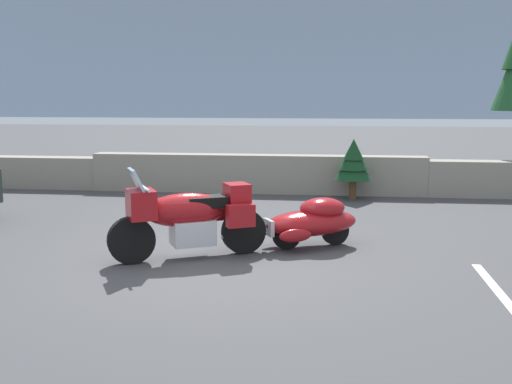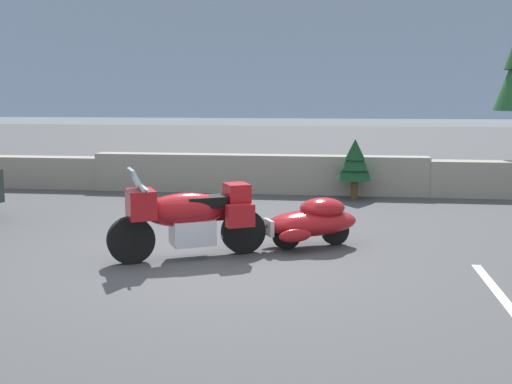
# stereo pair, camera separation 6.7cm
# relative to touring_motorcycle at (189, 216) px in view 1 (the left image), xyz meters

# --- Properties ---
(ground_plane) EXTENTS (80.00, 80.00, 0.00)m
(ground_plane) POSITION_rel_touring_motorcycle_xyz_m (0.20, -0.15, -0.62)
(ground_plane) COLOR #424244
(stone_guard_wall) EXTENTS (24.00, 0.62, 0.92)m
(stone_guard_wall) POSITION_rel_touring_motorcycle_xyz_m (0.38, 6.23, -0.20)
(stone_guard_wall) COLOR gray
(stone_guard_wall) RESTS_ON ground
(distant_ridgeline) EXTENTS (240.00, 80.00, 16.00)m
(distant_ridgeline) POSITION_rel_touring_motorcycle_xyz_m (0.20, 96.23, 7.38)
(distant_ridgeline) COLOR #8C9EB7
(distant_ridgeline) RESTS_ON ground
(touring_motorcycle) EXTENTS (2.11, 1.37, 1.33)m
(touring_motorcycle) POSITION_rel_touring_motorcycle_xyz_m (0.00, 0.00, 0.00)
(touring_motorcycle) COLOR black
(touring_motorcycle) RESTS_ON ground
(car_shaped_trailer) EXTENTS (2.12, 1.35, 0.76)m
(car_shaped_trailer) POSITION_rel_touring_motorcycle_xyz_m (1.73, 0.91, -0.21)
(car_shaped_trailer) COLOR black
(car_shaped_trailer) RESTS_ON ground
(pine_sapling_near) EXTENTS (0.84, 0.84, 1.36)m
(pine_sapling_near) POSITION_rel_touring_motorcycle_xyz_m (2.47, 5.53, 0.23)
(pine_sapling_near) COLOR brown
(pine_sapling_near) RESTS_ON ground
(parking_stripe_marker) EXTENTS (0.12, 3.60, 0.01)m
(parking_stripe_marker) POSITION_rel_touring_motorcycle_xyz_m (4.02, -1.65, -0.62)
(parking_stripe_marker) COLOR silver
(parking_stripe_marker) RESTS_ON ground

